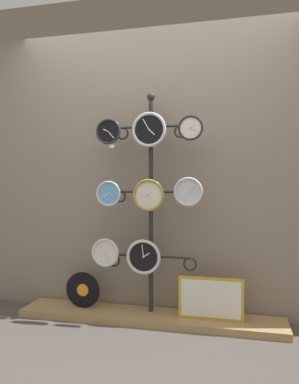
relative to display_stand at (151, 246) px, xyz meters
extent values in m
plane|color=#47423D|center=(0.00, -0.41, -0.61)|extent=(12.00, 12.00, 0.00)
cube|color=gray|center=(0.00, 0.16, 0.79)|extent=(4.40, 0.04, 2.80)
cube|color=#9E7A4C|center=(0.00, -0.06, -0.58)|extent=(2.20, 0.36, 0.06)
cylinder|color=#282623|center=(0.00, 0.00, -0.60)|extent=(0.39, 0.39, 0.02)
cylinder|color=#282623|center=(0.00, 0.00, 0.31)|extent=(0.04, 0.04, 1.81)
sphere|color=#282623|center=(0.00, 0.00, 1.25)|extent=(0.07, 0.07, 0.07)
cylinder|color=#282623|center=(-0.12, 0.00, 1.00)|extent=(0.25, 0.02, 0.02)
torus|color=#282623|center=(-0.25, 0.00, 0.95)|extent=(0.11, 0.02, 0.11)
cylinder|color=#282623|center=(0.12, 0.00, 1.00)|extent=(0.25, 0.02, 0.02)
torus|color=#282623|center=(0.25, 0.00, 0.95)|extent=(0.11, 0.02, 0.11)
cylinder|color=#282623|center=(-0.13, 0.00, 0.45)|extent=(0.27, 0.02, 0.02)
torus|color=#282623|center=(-0.27, 0.00, 0.41)|extent=(0.10, 0.02, 0.10)
cylinder|color=#282623|center=(0.13, 0.00, 0.45)|extent=(0.27, 0.02, 0.02)
torus|color=#282623|center=(0.27, 0.00, 0.41)|extent=(0.10, 0.02, 0.10)
cylinder|color=#282623|center=(-0.16, 0.00, -0.09)|extent=(0.33, 0.02, 0.02)
torus|color=#282623|center=(-0.33, 0.00, -0.14)|extent=(0.12, 0.02, 0.12)
cylinder|color=#282623|center=(0.16, 0.00, -0.09)|extent=(0.33, 0.02, 0.02)
torus|color=#282623|center=(0.33, 0.00, -0.14)|extent=(0.12, 0.02, 0.12)
cylinder|color=black|center=(-0.35, -0.07, 0.96)|extent=(0.20, 0.02, 0.20)
torus|color=#262628|center=(-0.35, -0.08, 0.96)|extent=(0.22, 0.02, 0.22)
cylinder|color=#262628|center=(-0.35, -0.08, 0.96)|extent=(0.01, 0.01, 0.01)
cube|color=silver|center=(-0.37, -0.08, 0.97)|extent=(0.05, 0.00, 0.03)
cube|color=silver|center=(-0.32, -0.08, 0.93)|extent=(0.06, 0.00, 0.06)
cylinder|color=black|center=(0.01, -0.10, 0.96)|extent=(0.26, 0.02, 0.26)
torus|color=silver|center=(0.01, -0.12, 0.96)|extent=(0.28, 0.03, 0.28)
cylinder|color=silver|center=(0.01, -0.11, 0.96)|extent=(0.02, 0.01, 0.02)
cube|color=silver|center=(0.03, -0.12, 0.94)|extent=(0.05, 0.00, 0.05)
cube|color=silver|center=(-0.01, -0.12, 1.00)|extent=(0.06, 0.00, 0.09)
cylinder|color=silver|center=(0.34, -0.09, 0.96)|extent=(0.18, 0.02, 0.18)
torus|color=#262628|center=(0.34, -0.10, 0.96)|extent=(0.20, 0.02, 0.20)
cylinder|color=#262628|center=(0.34, -0.10, 0.96)|extent=(0.01, 0.01, 0.01)
cube|color=silver|center=(0.36, -0.10, 0.98)|extent=(0.03, 0.00, 0.04)
cube|color=silver|center=(0.38, -0.10, 0.95)|extent=(0.07, 0.00, 0.03)
cylinder|color=#60A8DB|center=(-0.34, -0.08, 0.44)|extent=(0.20, 0.02, 0.20)
torus|color=silver|center=(-0.34, -0.10, 0.44)|extent=(0.22, 0.02, 0.22)
cylinder|color=silver|center=(-0.34, -0.10, 0.44)|extent=(0.01, 0.01, 0.01)
cube|color=silver|center=(-0.36, -0.10, 0.42)|extent=(0.04, 0.00, 0.04)
cube|color=silver|center=(-0.38, -0.10, 0.42)|extent=(0.07, 0.00, 0.05)
cylinder|color=silver|center=(0.00, -0.07, 0.43)|extent=(0.24, 0.02, 0.24)
torus|color=#A58438|center=(0.00, -0.09, 0.43)|extent=(0.27, 0.02, 0.27)
cylinder|color=#A58438|center=(0.00, -0.09, 0.43)|extent=(0.01, 0.01, 0.01)
cube|color=silver|center=(-0.03, -0.09, 0.43)|extent=(0.06, 0.00, 0.02)
cube|color=silver|center=(0.00, -0.09, 0.38)|extent=(0.01, 0.00, 0.09)
cylinder|color=silver|center=(0.33, -0.09, 0.46)|extent=(0.21, 0.02, 0.21)
torus|color=silver|center=(0.33, -0.10, 0.46)|extent=(0.23, 0.02, 0.23)
cylinder|color=silver|center=(0.33, -0.10, 0.46)|extent=(0.01, 0.01, 0.01)
cube|color=silver|center=(0.34, -0.10, 0.48)|extent=(0.03, 0.00, 0.05)
cube|color=silver|center=(0.36, -0.11, 0.49)|extent=(0.07, 0.00, 0.06)
cylinder|color=silver|center=(-0.37, -0.08, -0.06)|extent=(0.22, 0.02, 0.22)
torus|color=silver|center=(-0.37, -0.10, -0.06)|extent=(0.24, 0.02, 0.24)
cylinder|color=silver|center=(-0.37, -0.10, -0.06)|extent=(0.01, 0.01, 0.01)
cube|color=silver|center=(-0.36, -0.10, -0.08)|extent=(0.04, 0.00, 0.05)
cube|color=silver|center=(-0.39, -0.10, -0.02)|extent=(0.05, 0.00, 0.08)
cylinder|color=black|center=(-0.04, -0.08, -0.08)|extent=(0.26, 0.02, 0.26)
torus|color=silver|center=(-0.04, -0.09, -0.08)|extent=(0.29, 0.03, 0.29)
cylinder|color=silver|center=(-0.04, -0.09, -0.08)|extent=(0.02, 0.01, 0.02)
cube|color=silver|center=(-0.01, -0.09, -0.06)|extent=(0.06, 0.00, 0.04)
cube|color=silver|center=(-0.05, -0.10, -0.03)|extent=(0.02, 0.00, 0.10)
cylinder|color=black|center=(-0.59, -0.05, -0.40)|extent=(0.31, 0.01, 0.31)
cylinder|color=orange|center=(-0.59, -0.06, -0.40)|extent=(0.11, 0.00, 0.11)
cube|color=gold|center=(0.51, -0.08, -0.39)|extent=(0.51, 0.02, 0.34)
cube|color=white|center=(0.51, -0.09, -0.39)|extent=(0.47, 0.00, 0.29)
cube|color=white|center=(-0.32, -0.08, 0.84)|extent=(0.04, 0.00, 0.03)
camera|label=1|loc=(0.72, -3.04, 0.53)|focal=35.00mm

